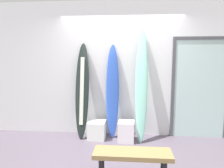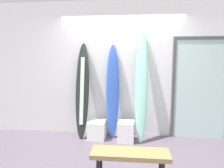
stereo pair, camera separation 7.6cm
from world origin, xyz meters
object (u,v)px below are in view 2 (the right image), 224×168
(display_block_left, at_px, (126,131))
(glass_door, at_px, (201,87))
(surfboard_seafoam, at_px, (141,85))
(bench, at_px, (130,156))
(surfboard_charcoal, at_px, (82,91))
(display_block_center, at_px, (97,130))
(surfboard_cobalt, at_px, (113,92))

(display_block_left, xyz_separation_m, glass_door, (1.48, 0.36, 0.86))
(surfboard_seafoam, relative_size, display_block_left, 5.63)
(bench, bearing_deg, display_block_left, 94.17)
(surfboard_charcoal, relative_size, display_block_left, 4.90)
(surfboard_seafoam, relative_size, display_block_center, 6.24)
(surfboard_charcoal, bearing_deg, bench, -57.40)
(surfboard_charcoal, relative_size, surfboard_cobalt, 1.02)
(surfboard_charcoal, height_order, display_block_center, surfboard_charcoal)
(display_block_center, relative_size, glass_door, 0.17)
(surfboard_charcoal, xyz_separation_m, display_block_left, (0.91, -0.17, -0.76))
(surfboard_seafoam, distance_m, display_block_center, 1.29)
(surfboard_seafoam, height_order, display_block_center, surfboard_seafoam)
(surfboard_cobalt, height_order, surfboard_seafoam, surfboard_seafoam)
(surfboard_charcoal, relative_size, surfboard_seafoam, 0.87)
(display_block_center, xyz_separation_m, glass_door, (2.08, 0.27, 0.88))
(display_block_left, distance_m, glass_door, 1.76)
(surfboard_charcoal, relative_size, bench, 1.94)
(display_block_left, relative_size, bench, 0.40)
(display_block_center, bearing_deg, display_block_left, -8.48)
(surfboard_seafoam, distance_m, bench, 1.71)
(display_block_center, bearing_deg, surfboard_seafoam, 2.11)
(display_block_center, distance_m, bench, 1.67)
(surfboard_seafoam, distance_m, display_block_left, 0.97)
(surfboard_cobalt, bearing_deg, bench, -76.60)
(surfboard_seafoam, height_order, bench, surfboard_seafoam)
(display_block_left, bearing_deg, bench, -85.83)
(surfboard_cobalt, distance_m, display_block_left, 0.83)
(surfboard_cobalt, relative_size, glass_door, 0.93)
(surfboard_charcoal, distance_m, surfboard_cobalt, 0.62)
(surfboard_seafoam, xyz_separation_m, display_block_left, (-0.29, -0.12, -0.92))
(surfboard_charcoal, distance_m, glass_door, 2.40)
(display_block_left, distance_m, bench, 1.43)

